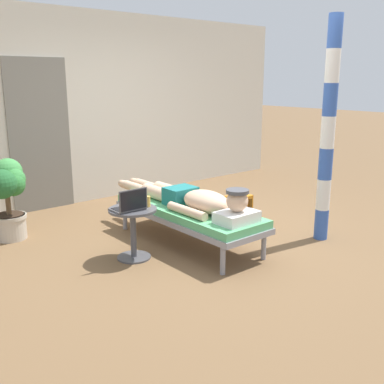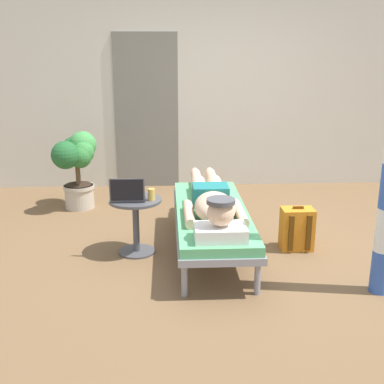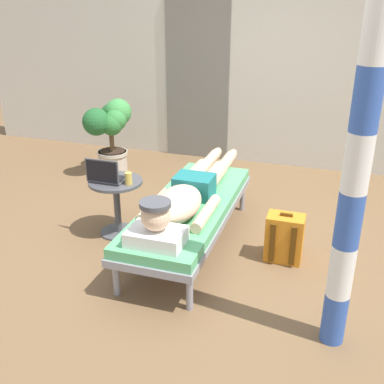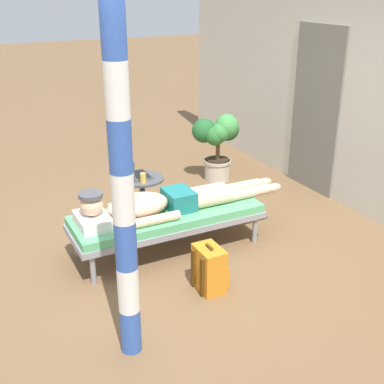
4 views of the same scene
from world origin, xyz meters
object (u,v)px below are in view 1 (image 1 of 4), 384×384
(lounge_chair, at_px, (188,213))
(laptop, at_px, (130,205))
(backpack, at_px, (238,212))
(potted_plant, at_px, (6,190))
(porch_post, at_px, (328,132))
(side_table, at_px, (133,225))
(person_reclining, at_px, (192,199))
(drink_glass, at_px, (147,201))

(lounge_chair, xyz_separation_m, laptop, (-0.76, -0.04, 0.24))
(lounge_chair, xyz_separation_m, backpack, (0.81, 0.03, -0.15))
(laptop, distance_m, potted_plant, 1.60)
(lounge_chair, bearing_deg, laptop, -177.24)
(potted_plant, xyz_separation_m, porch_post, (2.71, -2.26, 0.64))
(porch_post, bearing_deg, side_table, 155.91)
(person_reclining, xyz_separation_m, side_table, (-0.70, 0.09, -0.16))
(backpack, distance_m, potted_plant, 2.69)
(drink_glass, height_order, porch_post, porch_post)
(potted_plant, bearing_deg, lounge_chair, -43.86)
(lounge_chair, bearing_deg, side_table, 178.80)
(side_table, height_order, backpack, side_table)
(lounge_chair, xyz_separation_m, side_table, (-0.70, 0.01, 0.01))
(porch_post, bearing_deg, drink_glass, 155.21)
(lounge_chair, xyz_separation_m, potted_plant, (-1.46, 1.40, 0.23))
(lounge_chair, distance_m, backpack, 0.83)
(side_table, relative_size, porch_post, 0.22)
(drink_glass, xyz_separation_m, potted_plant, (-0.91, 1.43, -0.01))
(lounge_chair, height_order, backpack, backpack)
(side_table, height_order, potted_plant, potted_plant)
(drink_glass, relative_size, potted_plant, 0.12)
(drink_glass, distance_m, porch_post, 2.08)
(side_table, relative_size, potted_plant, 0.58)
(backpack, height_order, porch_post, porch_post)
(lounge_chair, height_order, drink_glass, drink_glass)
(potted_plant, bearing_deg, backpack, -31.14)
(lounge_chair, bearing_deg, person_reclining, -90.00)
(porch_post, bearing_deg, lounge_chair, 145.56)
(laptop, distance_m, drink_glass, 0.21)
(person_reclining, xyz_separation_m, drink_glass, (-0.55, 0.04, 0.06))
(side_table, height_order, laptop, laptop)
(drink_glass, distance_m, backpack, 1.42)
(lounge_chair, height_order, potted_plant, potted_plant)
(laptop, relative_size, potted_plant, 0.34)
(laptop, xyz_separation_m, porch_post, (2.01, -0.82, 0.63))
(backpack, distance_m, porch_post, 1.41)
(drink_glass, relative_size, porch_post, 0.04)
(laptop, relative_size, porch_post, 0.13)
(lounge_chair, distance_m, person_reclining, 0.19)
(drink_glass, relative_size, backpack, 0.25)
(side_table, bearing_deg, potted_plant, 118.78)
(side_table, distance_m, porch_post, 2.29)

